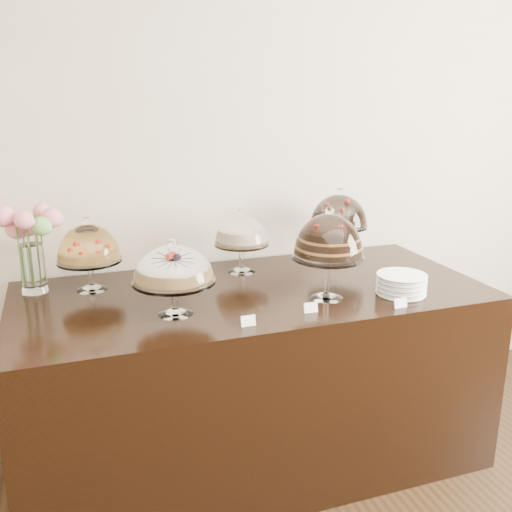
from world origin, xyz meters
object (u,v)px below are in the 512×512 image
object	(u,v)px
cake_stand_cheesecake	(241,233)
cake_stand_dark_choco	(339,214)
cake_stand_sugar_sponge	(174,268)
plate_stack	(401,284)
display_counter	(253,375)
cake_stand_choco_layer	(329,240)
flower_vase	(29,238)
cake_stand_fruit_tart	(88,246)

from	to	relation	value
cake_stand_cheesecake	cake_stand_dark_choco	distance (m)	0.56
cake_stand_sugar_sponge	plate_stack	world-z (taller)	cake_stand_sugar_sponge
display_counter	cake_stand_choco_layer	distance (m)	0.81
display_counter	cake_stand_cheesecake	size ratio (longest dim) A/B	6.55
cake_stand_sugar_sponge	flower_vase	distance (m)	0.75
cake_stand_fruit_tart	plate_stack	xyz separation A→B (m)	(1.35, -0.54, -0.16)
cake_stand_sugar_sponge	cake_stand_fruit_tart	bearing A→B (deg)	125.83
cake_stand_fruit_tart	flower_vase	size ratio (longest dim) A/B	0.82
cake_stand_dark_choco	plate_stack	size ratio (longest dim) A/B	1.84
cake_stand_sugar_sponge	cake_stand_cheesecake	bearing A→B (deg)	46.42
cake_stand_choco_layer	cake_stand_cheesecake	distance (m)	0.56
plate_stack	display_counter	bearing A→B (deg)	155.76
display_counter	cake_stand_dark_choco	world-z (taller)	cake_stand_dark_choco
cake_stand_sugar_sponge	flower_vase	bearing A→B (deg)	139.21
cake_stand_fruit_tart	flower_vase	world-z (taller)	flower_vase
display_counter	cake_stand_fruit_tart	world-z (taller)	cake_stand_fruit_tart
cake_stand_sugar_sponge	plate_stack	xyz separation A→B (m)	(1.03, -0.10, -0.16)
cake_stand_cheesecake	display_counter	bearing A→B (deg)	-97.58
cake_stand_sugar_sponge	cake_stand_cheesecake	world-z (taller)	cake_stand_cheesecake
cake_stand_fruit_tart	flower_vase	distance (m)	0.26
display_counter	cake_stand_cheesecake	xyz separation A→B (m)	(0.04, 0.29, 0.66)
cake_stand_choco_layer	cake_stand_sugar_sponge	bearing A→B (deg)	177.11
cake_stand_sugar_sponge	cake_stand_fruit_tart	size ratio (longest dim) A/B	0.98
cake_stand_choco_layer	cake_stand_cheesecake	bearing A→B (deg)	116.01
cake_stand_dark_choco	cake_stand_cheesecake	bearing A→B (deg)	-180.00
cake_stand_sugar_sponge	cake_stand_dark_choco	size ratio (longest dim) A/B	0.85
cake_stand_dark_choco	cake_stand_fruit_tart	bearing A→B (deg)	-178.56
cake_stand_choco_layer	cake_stand_fruit_tart	size ratio (longest dim) A/B	1.21
cake_stand_fruit_tart	display_counter	bearing A→B (deg)	-19.38
cake_stand_sugar_sponge	display_counter	bearing A→B (deg)	24.01
cake_stand_fruit_tart	plate_stack	distance (m)	1.46
display_counter	cake_stand_dark_choco	size ratio (longest dim) A/B	5.40
flower_vase	plate_stack	xyz separation A→B (m)	(1.60, -0.59, -0.21)
cake_stand_choco_layer	flower_vase	bearing A→B (deg)	157.37
cake_stand_choco_layer	flower_vase	distance (m)	1.36
cake_stand_sugar_sponge	cake_stand_dark_choco	distance (m)	1.10
cake_stand_dark_choco	plate_stack	xyz separation A→B (m)	(0.04, -0.57, -0.22)
cake_stand_cheesecake	cake_stand_fruit_tart	bearing A→B (deg)	-177.51
display_counter	plate_stack	xyz separation A→B (m)	(0.63, -0.28, 0.50)
cake_stand_cheesecake	cake_stand_fruit_tart	world-z (taller)	cake_stand_fruit_tart
cake_stand_cheesecake	plate_stack	bearing A→B (deg)	-43.90
display_counter	cake_stand_sugar_sponge	size ratio (longest dim) A/B	6.36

